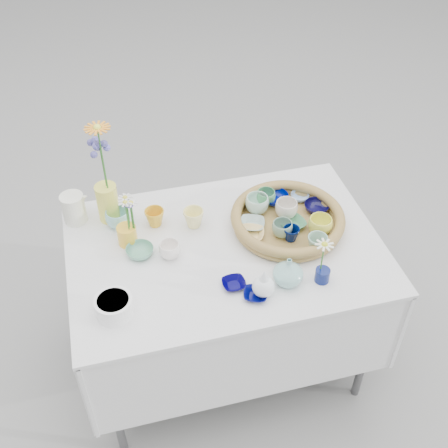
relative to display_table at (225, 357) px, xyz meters
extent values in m
plane|color=gray|center=(0.00, 0.00, 0.00)|extent=(80.00, 80.00, 0.00)
imported|color=#000C72|center=(0.28, 0.20, 0.80)|extent=(0.13, 0.13, 0.04)
imported|color=black|center=(0.43, 0.10, 0.80)|extent=(0.12, 0.12, 0.03)
imported|color=#E3E34D|center=(0.39, -0.04, 0.82)|extent=(0.13, 0.13, 0.08)
imported|color=#43855A|center=(0.30, 0.03, 0.80)|extent=(0.13, 0.13, 0.03)
imported|color=gray|center=(0.24, -0.01, 0.82)|extent=(0.11, 0.11, 0.07)
imported|color=#97B4AE|center=(0.13, 0.07, 0.80)|extent=(0.14, 0.14, 0.03)
imported|color=silver|center=(0.18, 0.16, 0.82)|extent=(0.13, 0.13, 0.08)
imported|color=silver|center=(0.29, 0.10, 0.82)|extent=(0.10, 0.10, 0.08)
imported|color=#8DB1E2|center=(0.39, 0.19, 0.80)|extent=(0.10, 0.10, 0.03)
imported|color=#000E40|center=(0.26, -0.04, 0.81)|extent=(0.07, 0.07, 0.06)
imported|color=#ECC776|center=(0.11, 0.01, 0.80)|extent=(0.14, 0.14, 0.03)
imported|color=#8ABBA5|center=(0.34, -0.13, 0.82)|extent=(0.10, 0.10, 0.07)
imported|color=#4E9A61|center=(0.23, 0.20, 0.82)|extent=(0.11, 0.11, 0.07)
imported|color=gold|center=(-0.25, 0.20, 0.80)|extent=(0.09, 0.09, 0.08)
imported|color=#FFF396|center=(-0.10, 0.16, 0.81)|extent=(0.11, 0.11, 0.08)
imported|color=#65A88A|center=(-0.34, 0.04, 0.78)|extent=(0.15, 0.15, 0.03)
imported|color=white|center=(-0.23, 0.00, 0.80)|extent=(0.09, 0.09, 0.07)
imported|color=#030041|center=(-0.02, -0.21, 0.78)|extent=(0.09, 0.09, 0.02)
imported|color=#87CFCC|center=(-0.40, 0.24, 0.81)|extent=(0.12, 0.12, 0.08)
imported|color=#04074E|center=(0.04, -0.28, 0.78)|extent=(0.12, 0.12, 0.02)
imported|color=#88C0BA|center=(0.18, -0.25, 0.82)|extent=(0.14, 0.14, 0.12)
cylinder|color=#0B1655|center=(0.31, -0.27, 0.79)|extent=(0.07, 0.07, 0.06)
cylinder|color=#EAE550|center=(-0.43, 0.29, 0.85)|extent=(0.10, 0.10, 0.17)
cylinder|color=yellow|center=(-0.38, 0.12, 0.81)|extent=(0.10, 0.10, 0.08)
camera|label=1|loc=(-0.41, -1.57, 2.34)|focal=45.00mm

